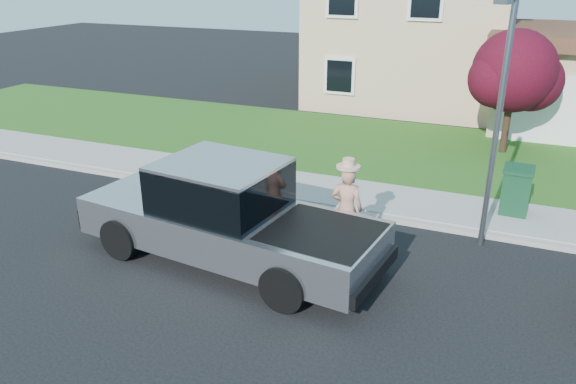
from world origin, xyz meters
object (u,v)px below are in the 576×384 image
Objects in this scene: pickup_truck at (228,216)px; ornamental_tree at (515,75)px; street_lamp at (498,111)px; woman at (347,207)px; trash_bin at (516,190)px.

ornamental_tree is at bearing 69.76° from pickup_truck.
ornamental_tree is 7.04m from street_lamp.
ornamental_tree reaches higher than woman.
ornamental_tree is 3.42× the size of trash_bin.
trash_bin is (5.44, 4.59, -0.27)m from pickup_truck.
ornamental_tree is at bearing 97.23° from trash_bin.
street_lamp is (4.82, 2.70, 2.03)m from pickup_truck.
ornamental_tree is (4.97, 9.72, 1.60)m from pickup_truck.
woman is 3.64m from street_lamp.
ornamental_tree reaches higher than trash_bin.
ornamental_tree is at bearing 111.81° from street_lamp.
pickup_truck is at bearing -117.07° from ornamental_tree.
pickup_truck is 2.54m from woman.
woman is 0.39× the size of street_lamp.
woman is 1.82× the size of trash_bin.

